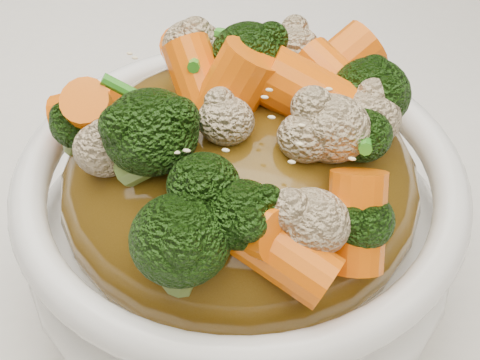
# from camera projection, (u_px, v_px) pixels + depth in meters

# --- Properties ---
(bowl) EXTENTS (0.27, 0.27, 0.08)m
(bowl) POSITION_uv_depth(u_px,v_px,m) (240.00, 226.00, 0.37)
(bowl) COLOR white
(bowl) RESTS_ON tablecloth
(sauce_base) EXTENTS (0.22, 0.22, 0.09)m
(sauce_base) POSITION_uv_depth(u_px,v_px,m) (240.00, 184.00, 0.35)
(sauce_base) COLOR #5A3D0F
(sauce_base) RESTS_ON bowl
(carrots) EXTENTS (0.22, 0.22, 0.05)m
(carrots) POSITION_uv_depth(u_px,v_px,m) (240.00, 79.00, 0.31)
(carrots) COLOR orange
(carrots) RESTS_ON sauce_base
(broccoli) EXTENTS (0.22, 0.22, 0.04)m
(broccoli) POSITION_uv_depth(u_px,v_px,m) (240.00, 81.00, 0.31)
(broccoli) COLOR black
(broccoli) RESTS_ON sauce_base
(cauliflower) EXTENTS (0.22, 0.22, 0.04)m
(cauliflower) POSITION_uv_depth(u_px,v_px,m) (240.00, 85.00, 0.31)
(cauliflower) COLOR #C9B289
(cauliflower) RESTS_ON sauce_base
(scallions) EXTENTS (0.16, 0.16, 0.02)m
(scallions) POSITION_uv_depth(u_px,v_px,m) (240.00, 77.00, 0.31)
(scallions) COLOR #328F21
(scallions) RESTS_ON sauce_base
(sesame_seeds) EXTENTS (0.20, 0.20, 0.01)m
(sesame_seeds) POSITION_uv_depth(u_px,v_px,m) (240.00, 77.00, 0.31)
(sesame_seeds) COLOR beige
(sesame_seeds) RESTS_ON sauce_base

